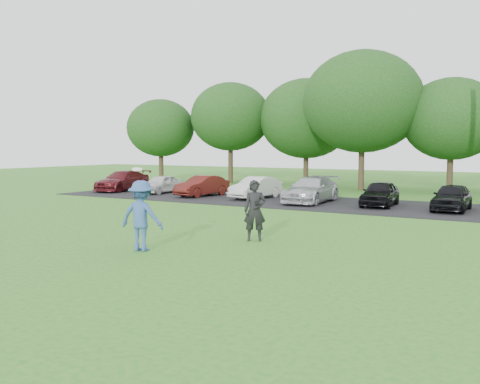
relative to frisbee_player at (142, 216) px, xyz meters
The scene contains 6 objects.
ground 1.22m from the frisbee_player, 25.16° to the left, with size 100.00×100.00×0.00m, color #277120.
parking_lot 13.38m from the frisbee_player, 86.94° to the left, with size 32.00×6.50×0.03m, color black.
frisbee_player is the anchor object (origin of this frame).
camera_bystander 3.36m from the frisbee_player, 57.01° to the left, with size 0.77×0.69×1.77m.
parked_cars 13.39m from the frisbee_player, 85.25° to the left, with size 30.64×4.95×1.24m.
tree_row 23.54m from the frisbee_player, 84.50° to the left, with size 42.39×9.85×8.64m.
Camera 1 is at (8.63, -10.92, 2.74)m, focal length 40.00 mm.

